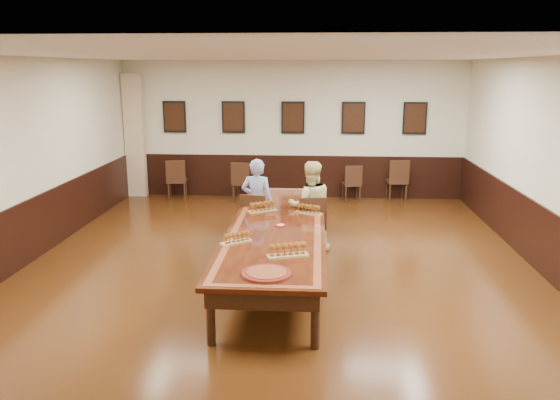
# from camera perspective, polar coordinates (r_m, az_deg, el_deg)

# --- Properties ---
(floor) EXTENTS (8.00, 10.00, 0.02)m
(floor) POSITION_cam_1_polar(r_m,az_deg,el_deg) (8.42, -0.23, -7.50)
(floor) COLOR black
(floor) RESTS_ON ground
(ceiling) EXTENTS (8.00, 10.00, 0.02)m
(ceiling) POSITION_cam_1_polar(r_m,az_deg,el_deg) (7.85, -0.26, 14.98)
(ceiling) COLOR white
(ceiling) RESTS_ON floor
(wall_back) EXTENTS (8.00, 0.02, 3.20)m
(wall_back) POSITION_cam_1_polar(r_m,az_deg,el_deg) (12.93, 1.37, 7.32)
(wall_back) COLOR beige
(wall_back) RESTS_ON floor
(wall_front) EXTENTS (8.00, 0.02, 3.20)m
(wall_front) POSITION_cam_1_polar(r_m,az_deg,el_deg) (3.21, -6.86, -12.91)
(wall_front) COLOR beige
(wall_front) RESTS_ON floor
(wall_left) EXTENTS (0.02, 10.00, 3.20)m
(wall_left) POSITION_cam_1_polar(r_m,az_deg,el_deg) (9.18, -26.12, 3.31)
(wall_left) COLOR beige
(wall_left) RESTS_ON floor
(wall_right) EXTENTS (0.02, 10.00, 3.20)m
(wall_right) POSITION_cam_1_polar(r_m,az_deg,el_deg) (8.67, 27.26, 2.65)
(wall_right) COLOR beige
(wall_right) RESTS_ON floor
(chair_man) EXTENTS (0.51, 0.55, 0.95)m
(chair_man) POSITION_cam_1_polar(r_m,az_deg,el_deg) (9.44, -2.54, -2.04)
(chair_man) COLOR black
(chair_man) RESTS_ON floor
(chair_woman) EXTENTS (0.53, 0.56, 0.98)m
(chair_woman) POSITION_cam_1_polar(r_m,az_deg,el_deg) (9.17, 3.24, -2.45)
(chair_woman) COLOR black
(chair_woman) RESTS_ON floor
(spare_chair_a) EXTENTS (0.51, 0.54, 0.95)m
(spare_chair_a) POSITION_cam_1_polar(r_m,az_deg,el_deg) (13.05, -10.72, 2.15)
(spare_chair_a) COLOR black
(spare_chair_a) RESTS_ON floor
(spare_chair_b) EXTENTS (0.52, 0.55, 0.94)m
(spare_chair_b) POSITION_cam_1_polar(r_m,az_deg,el_deg) (12.66, -3.87, 1.97)
(spare_chair_b) COLOR black
(spare_chair_b) RESTS_ON floor
(spare_chair_c) EXTENTS (0.47, 0.50, 0.86)m
(spare_chair_c) POSITION_cam_1_polar(r_m,az_deg,el_deg) (12.78, 7.49, 1.81)
(spare_chair_c) COLOR black
(spare_chair_c) RESTS_ON floor
(spare_chair_d) EXTENTS (0.49, 0.53, 0.98)m
(spare_chair_d) POSITION_cam_1_polar(r_m,az_deg,el_deg) (12.97, 12.11, 2.07)
(spare_chair_d) COLOR black
(spare_chair_d) RESTS_ON floor
(person_man) EXTENTS (0.61, 0.44, 1.52)m
(person_man) POSITION_cam_1_polar(r_m,az_deg,el_deg) (9.46, -2.40, -0.21)
(person_man) COLOR #435EA9
(person_man) RESTS_ON floor
(person_woman) EXTENTS (0.84, 0.70, 1.53)m
(person_woman) POSITION_cam_1_polar(r_m,az_deg,el_deg) (9.19, 3.17, -0.62)
(person_woman) COLOR #EFE295
(person_woman) RESTS_ON floor
(pink_phone) EXTENTS (0.10, 0.14, 0.01)m
(pink_phone) POSITION_cam_1_polar(r_m,az_deg,el_deg) (8.08, 3.98, -2.72)
(pink_phone) COLOR #D2466D
(pink_phone) RESTS_ON conference_table
(curtain) EXTENTS (0.45, 0.18, 2.90)m
(curtain) POSITION_cam_1_polar(r_m,az_deg,el_deg) (13.46, -14.94, 6.47)
(curtain) COLOR tan
(curtain) RESTS_ON floor
(wainscoting) EXTENTS (8.00, 10.00, 1.00)m
(wainscoting) POSITION_cam_1_polar(r_m,az_deg,el_deg) (8.25, -0.24, -4.20)
(wainscoting) COLOR black
(wainscoting) RESTS_ON floor
(conference_table) EXTENTS (1.40, 5.00, 0.76)m
(conference_table) POSITION_cam_1_polar(r_m,az_deg,el_deg) (8.21, -0.24, -3.46)
(conference_table) COLOR black
(conference_table) RESTS_ON floor
(posters) EXTENTS (6.14, 0.04, 0.74)m
(posters) POSITION_cam_1_polar(r_m,az_deg,el_deg) (12.83, 1.36, 8.62)
(posters) COLOR black
(posters) RESTS_ON wall_back
(flight_a) EXTENTS (0.49, 0.36, 0.18)m
(flight_a) POSITION_cam_1_polar(r_m,az_deg,el_deg) (8.84, -1.83, -0.73)
(flight_a) COLOR #9F7D42
(flight_a) RESTS_ON conference_table
(flight_b) EXTENTS (0.46, 0.32, 0.17)m
(flight_b) POSITION_cam_1_polar(r_m,az_deg,el_deg) (8.71, 2.97, -1.00)
(flight_b) COLOR #9F7D42
(flight_b) RESTS_ON conference_table
(flight_c) EXTENTS (0.42, 0.36, 0.16)m
(flight_c) POSITION_cam_1_polar(r_m,az_deg,el_deg) (7.29, -4.59, -3.98)
(flight_c) COLOR #9F7D42
(flight_c) RESTS_ON conference_table
(flight_d) EXTENTS (0.53, 0.31, 0.19)m
(flight_d) POSITION_cam_1_polar(r_m,az_deg,el_deg) (6.75, 0.82, -5.28)
(flight_d) COLOR #9F7D42
(flight_d) RESTS_ON conference_table
(red_plate_grp) EXTENTS (0.18, 0.18, 0.02)m
(red_plate_grp) POSITION_cam_1_polar(r_m,az_deg,el_deg) (8.07, 0.06, -2.68)
(red_plate_grp) COLOR #AB0B0D
(red_plate_grp) RESTS_ON conference_table
(carved_platter) EXTENTS (0.65, 0.65, 0.05)m
(carved_platter) POSITION_cam_1_polar(r_m,az_deg,el_deg) (6.20, -1.43, -7.69)
(carved_platter) COLOR #501410
(carved_platter) RESTS_ON conference_table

